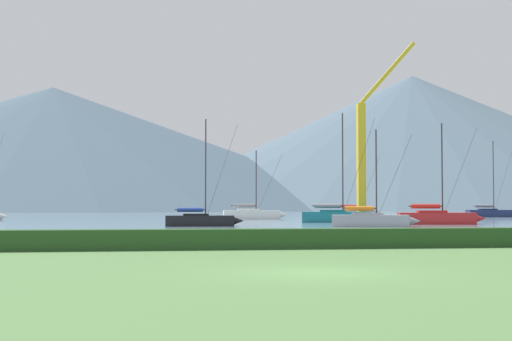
# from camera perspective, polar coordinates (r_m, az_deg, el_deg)

# --- Properties ---
(ground_plane) EXTENTS (1000.00, 1000.00, 0.00)m
(ground_plane) POSITION_cam_1_polar(r_m,az_deg,el_deg) (20.37, 4.72, -7.73)
(ground_plane) COLOR #517A42
(harbor_water) EXTENTS (320.00, 246.00, 0.00)m
(harbor_water) POSITION_cam_1_polar(r_m,az_deg,el_deg) (156.82, -6.95, -3.26)
(harbor_water) COLOR slate
(harbor_water) RESTS_ON ground_plane
(hedge_line) EXTENTS (80.00, 1.20, 0.83)m
(hedge_line) POSITION_cam_1_polar(r_m,az_deg,el_deg) (31.12, 0.01, -5.20)
(hedge_line) COLOR #284C23
(hedge_line) RESTS_ON ground_plane
(sailboat_slip_0) EXTENTS (8.24, 2.85, 8.66)m
(sailboat_slip_0) POSITION_cam_1_polar(r_m,az_deg,el_deg) (94.74, -0.29, -3.31)
(sailboat_slip_0) COLOR white
(sailboat_slip_0) RESTS_ON harbor_water
(sailboat_slip_1) EXTENTS (7.34, 3.73, 8.05)m
(sailboat_slip_1) POSITION_cam_1_polar(r_m,az_deg,el_deg) (62.83, 8.72, -3.70)
(sailboat_slip_1) COLOR #9E9EA3
(sailboat_slip_1) RESTS_ON harbor_water
(sailboat_slip_3) EXTENTS (8.19, 3.74, 9.45)m
(sailboat_slip_3) POSITION_cam_1_polar(r_m,az_deg,el_deg) (71.99, 13.57, -3.46)
(sailboat_slip_3) COLOR red
(sailboat_slip_3) RESTS_ON harbor_water
(sailboat_slip_5) EXTENTS (6.71, 2.25, 9.12)m
(sailboat_slip_5) POSITION_cam_1_polar(r_m,az_deg,el_deg) (64.07, -4.20, -3.73)
(sailboat_slip_5) COLOR black
(sailboat_slip_5) RESTS_ON harbor_water
(sailboat_slip_6) EXTENTS (7.91, 3.09, 11.33)m
(sailboat_slip_6) POSITION_cam_1_polar(r_m,az_deg,el_deg) (117.12, 17.35, -3.06)
(sailboat_slip_6) COLOR navy
(sailboat_slip_6) RESTS_ON harbor_water
(sailboat_slip_9) EXTENTS (7.90, 4.03, 9.31)m
(sailboat_slip_9) POSITION_cam_1_polar(r_m,az_deg,el_deg) (107.86, 7.47, -3.21)
(sailboat_slip_9) COLOR #9E9EA3
(sailboat_slip_9) RESTS_ON harbor_water
(sailboat_slip_12) EXTENTS (8.21, 4.45, 11.25)m
(sailboat_slip_12) POSITION_cam_1_polar(r_m,az_deg,el_deg) (77.72, 6.24, -3.43)
(sailboat_slip_12) COLOR #19707A
(sailboat_slip_12) RESTS_ON harbor_water
(dock_crane) EXTENTS (6.95, 2.00, 19.00)m
(dock_crane) POSITION_cam_1_polar(r_m,az_deg,el_deg) (78.69, 8.16, 0.28)
(dock_crane) COLOR #333338
(dock_crane) RESTS_ON ground_plane
(distant_hill_west_ridge) EXTENTS (272.12, 272.12, 49.19)m
(distant_hill_west_ridge) POSITION_cam_1_polar(r_m,az_deg,el_deg) (313.31, -15.18, 1.65)
(distant_hill_west_ridge) COLOR #425666
(distant_hill_west_ridge) RESTS_ON ground_plane
(distant_hill_central_peak) EXTENTS (236.60, 236.60, 56.23)m
(distant_hill_central_peak) POSITION_cam_1_polar(r_m,az_deg,el_deg) (322.87, 11.75, 2.12)
(distant_hill_central_peak) COLOR #4C6070
(distant_hill_central_peak) RESTS_ON ground_plane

